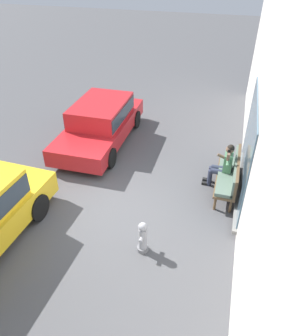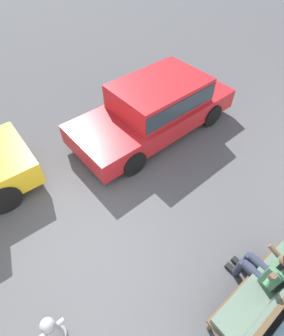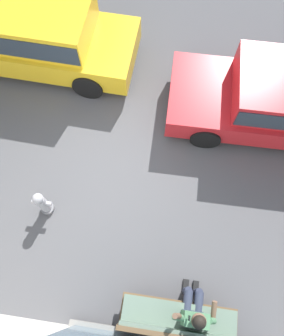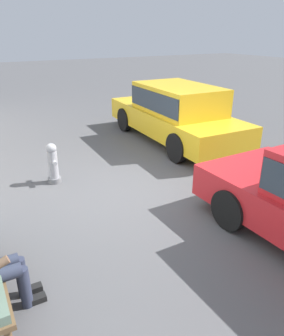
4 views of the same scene
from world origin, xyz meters
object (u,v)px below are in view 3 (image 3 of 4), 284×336
at_px(person_on_phone, 194,312).
at_px(fire_hydrant, 43,204).
at_px(bench, 179,325).
at_px(parked_car_mid, 33,33).
at_px(parked_car_near, 284,98).

xyz_separation_m(person_on_phone, fire_hydrant, (2.92, -1.46, -0.31)).
height_order(bench, parked_car_mid, parked_car_mid).
distance_m(parked_car_near, fire_hydrant, 5.18).
height_order(parked_car_near, fire_hydrant, parked_car_near).
xyz_separation_m(person_on_phone, parked_car_near, (-1.46, -4.19, 0.06)).
relative_size(parked_car_mid, fire_hydrant, 5.78).
relative_size(person_on_phone, fire_hydrant, 1.65).
distance_m(person_on_phone, fire_hydrant, 3.28).
xyz_separation_m(parked_car_near, parked_car_mid, (5.41, -0.87, 0.06)).
bearing_deg(parked_car_near, parked_car_mid, -9.15).
distance_m(parked_car_mid, fire_hydrant, 3.78).
bearing_deg(bench, parked_car_near, -110.68).
distance_m(person_on_phone, parked_car_near, 4.44).
xyz_separation_m(bench, fire_hydrant, (2.71, -1.68, -0.18)).
height_order(parked_car_mid, fire_hydrant, parked_car_mid).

